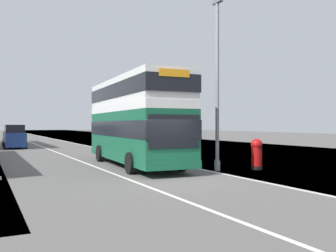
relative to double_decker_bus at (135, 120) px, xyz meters
name	(u,v)px	position (x,y,z in m)	size (l,w,h in m)	color
ground	(186,182)	(-0.14, -6.03, -2.60)	(140.00, 280.00, 0.10)	#565451
double_decker_bus	(135,120)	(0.00, 0.00, 0.00)	(3.29, 10.82, 4.79)	#145638
lamppost_foreground	(217,90)	(2.75, -4.04, 1.44)	(0.29, 0.70, 8.45)	gray
red_pillar_postbox	(257,153)	(4.83, -4.50, -1.69)	(0.59, 0.59, 1.56)	black
roadworks_barrier	(176,149)	(3.47, 1.57, -1.84)	(1.57, 0.47, 1.14)	orange
car_oncoming_near	(14,137)	(-4.84, 19.00, -1.49)	(2.01, 4.60, 2.24)	navy
car_receding_mid	(13,135)	(-4.50, 25.77, -1.50)	(2.08, 4.57, 2.22)	gray
pedestrian_at_kerb	(197,148)	(3.95, -0.13, -1.66)	(0.34, 0.34, 1.77)	#2D3342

